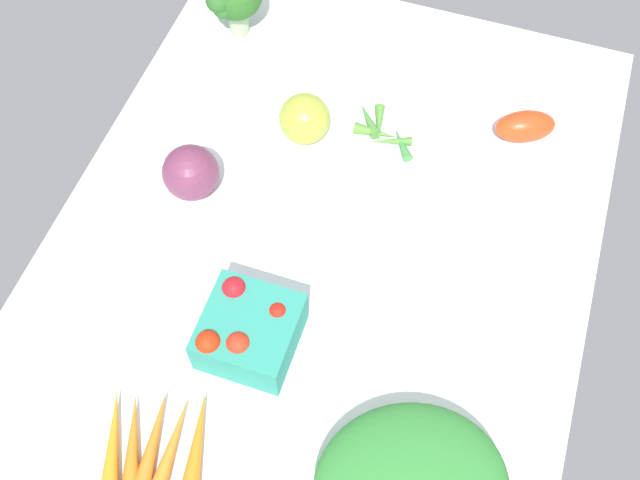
{
  "coord_description": "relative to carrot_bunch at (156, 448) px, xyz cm",
  "views": [
    {
      "loc": [
        51.35,
        17.23,
        95.89
      ],
      "look_at": [
        0.0,
        0.0,
        4.0
      ],
      "focal_mm": 42.71,
      "sensor_mm": 36.0,
      "label": 1
    }
  ],
  "objects": [
    {
      "name": "tablecloth",
      "position": [
        -33.88,
        9.73,
        -2.32
      ],
      "size": [
        104.0,
        76.0,
        2.0
      ],
      "primitive_type": "cube",
      "color": "white",
      "rests_on": "ground"
    },
    {
      "name": "carrot_bunch",
      "position": [
        0.0,
        0.0,
        0.0
      ],
      "size": [
        17.29,
        17.11,
        2.86
      ],
      "color": "orange",
      "rests_on": "tablecloth"
    },
    {
      "name": "roma_tomato",
      "position": [
        -62.8,
        33.2,
        1.13
      ],
      "size": [
        8.31,
        10.46,
        4.91
      ],
      "primitive_type": "ellipsoid",
      "rotation": [
        0.0,
        0.0,
        2.0
      ],
      "color": "red",
      "rests_on": "tablecloth"
    },
    {
      "name": "red_onion_near_basket",
      "position": [
        -37.47,
        -11.22,
        2.81
      ],
      "size": [
        8.27,
        8.27,
        8.27
      ],
      "primitive_type": "sphere",
      "color": "#6F3250",
      "rests_on": "tablecloth"
    },
    {
      "name": "okra_pile",
      "position": [
        -56.24,
        12.28,
        -0.47
      ],
      "size": [
        9.07,
        11.03,
        1.85
      ],
      "color": "#4F8E37",
      "rests_on": "tablecloth"
    },
    {
      "name": "heirloom_tomato_green",
      "position": [
        -52.3,
        1.08,
        2.62
      ],
      "size": [
        7.88,
        7.88,
        7.88
      ],
      "primitive_type": "sphere",
      "color": "#A2B33A",
      "rests_on": "tablecloth"
    },
    {
      "name": "berry_basket",
      "position": [
        -17.13,
        5.58,
        2.31
      ],
      "size": [
        11.9,
        11.9,
        7.88
      ],
      "color": "teal",
      "rests_on": "tablecloth"
    }
  ]
}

